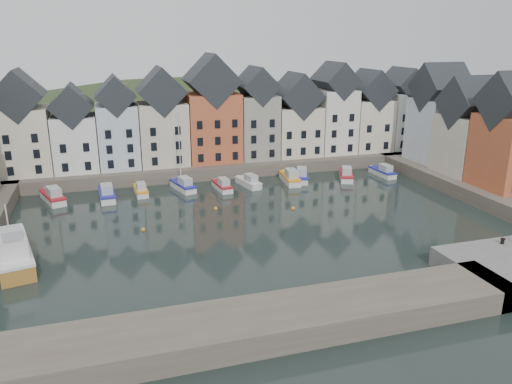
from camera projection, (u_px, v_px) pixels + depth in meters
name	position (u px, v px, depth m)	size (l,w,h in m)	color
ground	(262.00, 227.00, 60.82)	(260.00, 260.00, 0.00)	black
far_quay	(210.00, 163.00, 87.91)	(90.00, 16.00, 2.00)	brown
right_quay	(494.00, 187.00, 73.62)	(14.00, 54.00, 2.00)	brown
near_wall	(225.00, 330.00, 37.64)	(50.00, 6.00, 2.00)	brown
hillside	(190.00, 216.00, 117.28)	(153.60, 70.40, 64.00)	#26371B
far_terrace	(230.00, 119.00, 84.65)	(72.37, 8.16, 17.78)	beige
right_terrace	(472.00, 129.00, 75.62)	(8.30, 24.25, 16.36)	silver
mooring_buoys	(220.00, 215.00, 64.52)	(20.50, 5.50, 0.50)	orange
boat_a	(53.00, 197.00, 69.91)	(4.10, 6.99, 2.56)	silver
boat_b	(107.00, 194.00, 71.13)	(2.38, 6.77, 2.56)	silver
boat_c	(141.00, 190.00, 73.44)	(1.97, 5.51, 2.08)	silver
boat_d	(183.00, 185.00, 75.44)	(3.40, 6.47, 11.83)	silver
boat_e	(222.00, 186.00, 75.55)	(2.26, 5.74, 2.15)	silver
boat_f	(249.00, 182.00, 77.36)	(3.01, 6.06, 2.23)	silver
boat_g	(290.00, 178.00, 79.22)	(2.82, 6.93, 2.59)	silver
boat_h	(302.00, 176.00, 80.44)	(4.26, 6.86, 2.52)	silver
boat_i	(346.00, 175.00, 81.13)	(4.30, 6.59, 2.43)	silver
boat_j	(383.00, 172.00, 83.24)	(2.17, 5.98, 2.26)	silver
large_vessel	(13.00, 252.00, 50.36)	(5.60, 12.05, 6.06)	#AC742D
mooring_bollard	(503.00, 241.00, 50.80)	(0.48, 0.48, 0.56)	black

